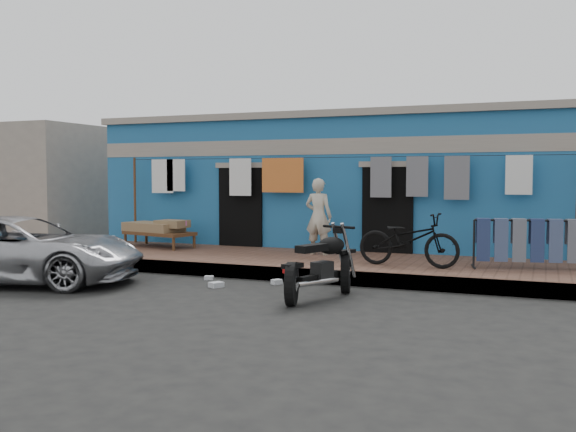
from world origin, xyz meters
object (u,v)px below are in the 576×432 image
(car, at_px, (21,249))
(motorcycle, at_px, (320,263))
(charpoy, at_px, (159,234))
(bicycle, at_px, (408,234))
(jeans_rack, at_px, (527,243))
(seated_person, at_px, (318,216))

(car, bearing_deg, motorcycle, -100.30)
(charpoy, bearing_deg, motorcycle, -33.32)
(charpoy, bearing_deg, bicycle, -9.88)
(jeans_rack, bearing_deg, car, -158.00)
(seated_person, xyz_separation_m, jeans_rack, (4.12, -0.63, -0.34))
(bicycle, height_order, motorcycle, bicycle)
(car, bearing_deg, bicycle, -81.68)
(motorcycle, relative_size, jeans_rack, 0.93)
(motorcycle, distance_m, charpoy, 6.12)
(seated_person, relative_size, jeans_rack, 0.82)
(car, relative_size, motorcycle, 2.40)
(charpoy, bearing_deg, jeans_rack, -4.25)
(charpoy, bearing_deg, car, -93.91)
(bicycle, bearing_deg, car, 120.41)
(car, distance_m, bicycle, 6.92)
(motorcycle, xyz_separation_m, jeans_rack, (2.90, 2.77, 0.16))
(car, distance_m, jeans_rack, 8.94)
(seated_person, height_order, jeans_rack, seated_person)
(charpoy, xyz_separation_m, jeans_rack, (8.02, -0.60, 0.16))
(car, bearing_deg, jeans_rack, -84.48)
(bicycle, height_order, jeans_rack, bicycle)
(car, relative_size, bicycle, 2.34)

